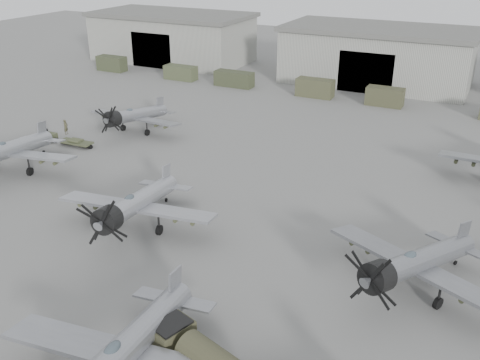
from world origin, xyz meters
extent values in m
plane|color=slate|center=(0.00, 0.00, 0.00)|extent=(220.00, 220.00, 0.00)
cube|color=#ACACA1|center=(-38.00, 62.00, 4.00)|extent=(28.00, 14.00, 8.00)
cube|color=#60605B|center=(-38.00, 62.00, 8.35)|extent=(29.00, 14.80, 0.70)
cube|color=black|center=(-38.00, 55.20, 3.00)|extent=(8.12, 0.40, 6.00)
cube|color=#ACACA1|center=(0.00, 62.00, 4.00)|extent=(28.00, 14.00, 8.00)
cube|color=#60605B|center=(0.00, 62.00, 8.35)|extent=(29.00, 14.80, 0.70)
cube|color=black|center=(0.00, 55.20, 3.00)|extent=(8.12, 0.40, 6.00)
cube|color=#3A402A|center=(-42.79, 50.00, 1.25)|extent=(5.10, 2.20, 2.50)
cube|color=#444B31|center=(-28.77, 50.00, 1.12)|extent=(5.33, 2.20, 2.25)
cube|color=#383D28|center=(-19.02, 50.00, 1.16)|extent=(6.08, 2.20, 2.32)
cube|color=#44452D|center=(-5.87, 50.00, 1.30)|extent=(5.35, 2.20, 2.60)
cube|color=#40412A|center=(4.20, 50.00, 1.25)|extent=(5.01, 2.20, 2.50)
cylinder|color=gray|center=(3.87, -6.04, 2.37)|extent=(3.00, 11.49, 3.35)
cube|color=gray|center=(3.95, -6.68, 2.09)|extent=(13.60, 4.01, 0.60)
cube|color=gray|center=(3.25, -1.03, 2.53)|extent=(0.35, 1.79, 2.14)
ellipsoid|color=#3F4C54|center=(4.09, -7.74, 3.33)|extent=(0.80, 1.36, 0.60)
cylinder|color=black|center=(3.29, -1.35, 0.16)|extent=(0.17, 0.36, 0.34)
cylinder|color=#979A9F|center=(-23.40, 11.20, 2.31)|extent=(4.00, 11.20, 3.28)
cube|color=#979A9F|center=(-23.26, 10.58, 2.05)|extent=(13.31, 5.17, 0.59)
cube|color=#979A9F|center=(-24.50, 16.01, 2.48)|extent=(0.51, 1.73, 2.10)
ellipsoid|color=#3F4C54|center=(-23.03, 9.56, 3.26)|extent=(0.89, 1.37, 0.59)
cylinder|color=black|center=(-21.27, 10.82, 0.37)|extent=(0.47, 0.88, 0.84)
cylinder|color=black|center=(-24.43, 15.70, 0.16)|extent=(0.20, 0.36, 0.34)
cylinder|color=#9FA1A8|center=(-5.56, 7.52, 2.25)|extent=(3.09, 10.92, 3.19)
cylinder|color=black|center=(-4.86, 2.78, 3.01)|extent=(2.15, 1.88, 2.12)
cube|color=#9FA1A8|center=(-5.47, 6.92, 1.99)|extent=(12.94, 4.08, 0.57)
cube|color=#9FA1A8|center=(-6.26, 12.26, 2.41)|extent=(0.37, 1.70, 2.04)
ellipsoid|color=#3F4C54|center=(-5.32, 5.91, 3.17)|extent=(0.78, 1.30, 0.57)
cylinder|color=black|center=(-7.36, 6.43, 0.36)|extent=(0.40, 0.85, 0.82)
cylinder|color=black|center=(-3.53, 7.00, 0.36)|extent=(0.40, 0.85, 0.82)
cylinder|color=black|center=(-6.21, 11.96, 0.15)|extent=(0.17, 0.34, 0.33)
cylinder|color=gray|center=(15.82, 8.71, 2.25)|extent=(5.87, 10.47, 3.18)
cylinder|color=black|center=(13.83, 4.35, 3.01)|extent=(2.43, 2.27, 2.12)
cube|color=gray|center=(15.57, 8.16, 1.99)|extent=(12.53, 7.33, 0.57)
cube|color=gray|center=(17.80, 13.08, 2.41)|extent=(0.81, 1.59, 2.04)
ellipsoid|color=#3F4C54|center=(15.14, 7.23, 3.17)|extent=(1.06, 1.37, 0.57)
cylinder|color=black|center=(13.72, 8.77, 0.36)|extent=(0.60, 0.86, 0.82)
cylinder|color=black|center=(17.24, 7.17, 0.36)|extent=(0.60, 0.86, 0.82)
cylinder|color=black|center=(17.68, 12.80, 0.15)|extent=(0.25, 0.35, 0.33)
cylinder|color=gray|center=(-19.59, 26.19, 2.08)|extent=(1.67, 10.01, 2.94)
cylinder|color=black|center=(-19.71, 21.77, 2.78)|extent=(1.83, 1.53, 1.96)
cube|color=gray|center=(-19.61, 25.63, 1.84)|extent=(11.81, 2.38, 0.53)
cube|color=gray|center=(-19.48, 30.62, 2.22)|extent=(0.15, 1.57, 1.88)
ellipsoid|color=#3F4C54|center=(-19.63, 24.69, 2.93)|extent=(0.59, 1.14, 0.53)
cylinder|color=black|center=(-21.40, 25.49, 0.33)|extent=(0.28, 0.76, 0.75)
cylinder|color=black|center=(-17.82, 25.39, 0.33)|extent=(0.28, 0.76, 0.75)
cylinder|color=black|center=(-19.48, 30.33, 0.14)|extent=(0.12, 0.30, 0.30)
cube|color=#3E3D28|center=(4.89, -3.95, 1.50)|extent=(2.14, 2.58, 1.65)
cube|color=black|center=(4.89, -3.95, 2.37)|extent=(1.96, 2.28, 0.15)
cube|color=#41472E|center=(-26.66, 18.73, 0.56)|extent=(1.89, 1.21, 0.81)
cube|color=black|center=(-27.27, 18.70, 1.07)|extent=(0.56, 0.94, 0.51)
cylinder|color=black|center=(-26.66, 18.73, 0.25)|extent=(1.25, 0.63, 0.57)
cylinder|color=black|center=(-25.34, 18.80, 0.46)|extent=(1.22, 0.14, 0.08)
cube|color=#41472E|center=(-22.80, 18.93, 0.46)|extent=(3.94, 1.62, 0.18)
cylinder|color=black|center=(-22.80, 18.93, 0.20)|extent=(1.55, 0.53, 0.45)
cylinder|color=#41472E|center=(-22.80, 18.93, 0.66)|extent=(1.44, 0.40, 0.33)
imported|color=#43422C|center=(-26.59, 21.49, 0.87)|extent=(0.48, 0.68, 1.75)
camera|label=1|loc=(18.32, -22.62, 21.17)|focal=40.00mm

